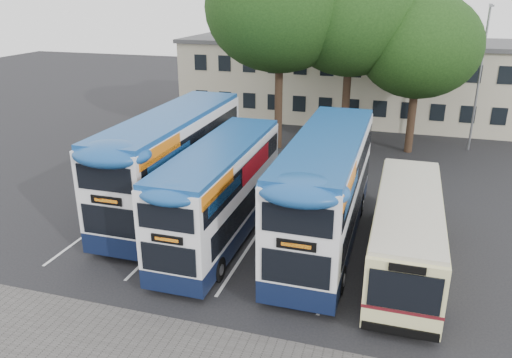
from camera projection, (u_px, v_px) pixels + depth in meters
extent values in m
plane|color=black|center=(328.00, 308.00, 16.40)|extent=(120.00, 120.00, 0.00)
cube|color=silver|center=(121.00, 209.00, 23.79)|extent=(0.12, 11.00, 0.01)
cube|color=silver|center=(188.00, 218.00, 22.84)|extent=(0.12, 11.00, 0.01)
cube|color=silver|center=(261.00, 228.00, 21.89)|extent=(0.12, 11.00, 0.01)
cube|color=silver|center=(341.00, 239.00, 20.94)|extent=(0.12, 11.00, 0.01)
cube|color=silver|center=(428.00, 251.00, 19.99)|extent=(0.12, 11.00, 0.01)
cube|color=beige|center=(385.00, 82.00, 39.50)|extent=(32.00, 8.00, 6.00)
cube|color=#4C4C4F|center=(388.00, 42.00, 38.43)|extent=(32.40, 8.40, 0.30)
cube|color=black|center=(380.00, 109.00, 36.37)|extent=(30.00, 0.06, 1.20)
cube|color=black|center=(383.00, 70.00, 35.38)|extent=(30.00, 0.06, 1.20)
cylinder|color=gray|center=(479.00, 81.00, 31.08)|extent=(0.14, 0.14, 9.00)
cube|color=gray|center=(491.00, 5.00, 29.49)|extent=(0.12, 0.80, 0.12)
cube|color=gray|center=(492.00, 6.00, 29.15)|extent=(0.25, 0.50, 0.12)
cylinder|color=black|center=(279.00, 99.00, 32.10)|extent=(0.50, 0.50, 6.51)
ellipsoid|color=black|center=(280.00, 7.00, 30.12)|extent=(9.20, 9.20, 7.82)
cylinder|color=black|center=(346.00, 102.00, 32.20)|extent=(0.50, 0.50, 6.07)
ellipsoid|color=black|center=(351.00, 17.00, 30.35)|extent=(8.34, 8.34, 7.09)
cylinder|color=black|center=(412.00, 115.00, 31.47)|extent=(0.50, 0.50, 4.90)
ellipsoid|color=black|center=(420.00, 46.00, 29.98)|extent=(7.39, 7.39, 6.28)
cube|color=#0E1835|center=(176.00, 194.00, 23.64)|extent=(2.62, 11.01, 0.84)
cube|color=white|center=(173.00, 153.00, 22.92)|extent=(2.62, 11.01, 3.25)
cube|color=navy|center=(171.00, 117.00, 22.33)|extent=(2.57, 10.79, 0.31)
cube|color=black|center=(177.00, 169.00, 23.51)|extent=(2.66, 9.75, 1.05)
cube|color=black|center=(172.00, 138.00, 22.66)|extent=(2.66, 10.38, 0.94)
cube|color=orange|center=(161.00, 151.00, 18.86)|extent=(0.02, 3.35, 0.58)
cube|color=black|center=(106.00, 200.00, 18.00)|extent=(1.26, 0.06, 0.31)
cylinder|color=black|center=(182.00, 174.00, 26.90)|extent=(0.31, 1.05, 1.05)
cylinder|color=black|center=(223.00, 178.00, 26.26)|extent=(0.31, 1.05, 1.05)
cylinder|color=black|center=(113.00, 227.00, 20.80)|extent=(0.31, 1.05, 1.05)
cylinder|color=black|center=(164.00, 235.00, 20.16)|extent=(0.31, 1.05, 1.05)
cube|color=#0E1835|center=(222.00, 224.00, 20.84)|extent=(2.29, 9.63, 0.73)
cube|color=white|center=(221.00, 184.00, 20.21)|extent=(2.29, 9.63, 2.84)
cube|color=navy|center=(220.00, 149.00, 19.69)|extent=(2.25, 9.44, 0.28)
cube|color=black|center=(223.00, 199.00, 20.73)|extent=(2.33, 8.53, 0.92)
cube|color=black|center=(220.00, 169.00, 19.98)|extent=(2.33, 9.08, 0.83)
cube|color=orange|center=(219.00, 189.00, 16.65)|extent=(0.02, 2.94, 0.50)
cube|color=black|center=(167.00, 239.00, 15.90)|extent=(1.10, 0.06, 0.28)
cylinder|color=black|center=(222.00, 200.00, 23.69)|extent=(0.28, 0.92, 0.92)
cylinder|color=black|center=(264.00, 205.00, 23.13)|extent=(0.28, 0.92, 0.92)
cylinder|color=black|center=(165.00, 261.00, 18.35)|extent=(0.28, 0.92, 0.92)
cylinder|color=black|center=(218.00, 269.00, 17.79)|extent=(0.28, 0.92, 0.92)
cube|color=#AD0B17|center=(256.00, 163.00, 20.69)|extent=(0.02, 3.67, 0.78)
cube|color=#0E1835|center=(324.00, 226.00, 20.47)|extent=(2.57, 10.77, 0.82)
cube|color=white|center=(326.00, 181.00, 19.77)|extent=(2.57, 10.77, 3.18)
cube|color=navy|center=(328.00, 141.00, 19.19)|extent=(2.51, 10.56, 0.31)
cube|color=black|center=(326.00, 198.00, 20.35)|extent=(2.61, 9.54, 1.03)
cube|color=black|center=(327.00, 163.00, 19.51)|extent=(2.61, 10.16, 0.92)
cube|color=orange|center=(350.00, 185.00, 15.79)|extent=(0.02, 3.28, 0.56)
cube|color=black|center=(296.00, 245.00, 14.95)|extent=(1.23, 0.06, 0.31)
cylinder|color=black|center=(310.00, 199.00, 23.66)|extent=(0.31, 1.03, 1.03)
cylinder|color=black|center=(360.00, 205.00, 23.03)|extent=(0.31, 1.03, 1.03)
cylinder|color=black|center=(274.00, 269.00, 17.69)|extent=(0.31, 1.03, 1.03)
cylinder|color=black|center=(339.00, 279.00, 17.06)|extent=(0.31, 1.03, 1.03)
cube|color=beige|center=(406.00, 231.00, 18.41)|extent=(2.31, 9.26, 2.36)
cube|color=beige|center=(410.00, 200.00, 17.97)|extent=(2.22, 8.89, 0.19)
cube|color=black|center=(408.00, 216.00, 18.68)|extent=(2.35, 7.41, 0.83)
cube|color=maroon|center=(405.00, 240.00, 18.55)|extent=(2.34, 9.28, 0.11)
cube|color=black|center=(404.00, 292.00, 14.14)|extent=(2.04, 0.06, 1.20)
cylinder|color=black|center=(368.00, 296.00, 16.22)|extent=(0.28, 0.93, 0.93)
cylinder|color=black|center=(436.00, 307.00, 15.66)|extent=(0.28, 0.93, 0.93)
cylinder|color=black|center=(380.00, 221.00, 21.53)|extent=(0.28, 0.93, 0.93)
cylinder|color=black|center=(431.00, 227.00, 20.96)|extent=(0.28, 0.93, 0.93)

